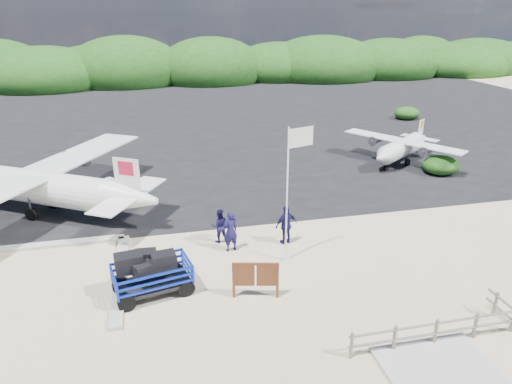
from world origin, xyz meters
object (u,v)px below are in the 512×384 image
Objects in this scene: flagpole at (285,260)px; aircraft_large at (325,136)px; baggage_cart at (154,294)px; crew_b at (219,226)px; crew_a at (230,231)px; crew_c at (286,225)px; signboard at (256,297)px; aircraft_small at (41,127)px.

flagpole is 21.35m from aircraft_large.
crew_b is at bearing 37.17° from baggage_cart.
crew_b is at bearing -87.07° from crew_a.
crew_c reaches higher than baggage_cart.
crew_c reaches higher than crew_b.
crew_b is 20.64m from aircraft_large.
flagpole is at bearing 95.33° from aircraft_large.
signboard is 4.00m from crew_a.
flagpole is at bearing 84.94° from aircraft_small.
crew_b is at bearing 111.13° from signboard.
aircraft_large is (11.73, 16.96, -0.84)m from crew_b.
crew_a is 29.93m from aircraft_small.
crew_c is at bearing 163.40° from crew_a.
crew_c reaches higher than signboard.
crew_b is 0.23× the size of aircraft_small.
crew_a is 0.27× the size of aircraft_small.
crew_a is 1.03m from crew_b.
crew_a is 1.02× the size of crew_c.
signboard is (3.87, -1.08, 0.00)m from baggage_cart.
crew_b is 3.18m from crew_c.
crew_c is (6.24, 2.89, 0.97)m from baggage_cart.
crew_c is 31.14m from aircraft_small.
signboard is at bearing 98.23° from crew_b.
flagpole is (5.78, 1.40, 0.00)m from baggage_cart.
flagpole reaches higher than crew_b.
aircraft_large is at bearing 126.23° from aircraft_small.
crew_b reaches higher than baggage_cart.
aircraft_large is at bearing 76.05° from signboard.
flagpole reaches higher than crew_a.
signboard is 4.72m from crew_c.
crew_b is at bearing -30.38° from crew_c.
signboard is at bearing -28.00° from baggage_cart.
aircraft_large is at bearing 64.70° from flagpole.
crew_b is at bearing 138.13° from flagpole.
signboard is at bearing -127.73° from flagpole.
aircraft_large reaches higher than crew_a.
aircraft_large reaches higher than crew_b.
crew_c is at bearing 12.40° from baggage_cart.
aircraft_small is at bearing -82.03° from crew_a.
aircraft_small is (-9.89, 29.52, 0.00)m from baggage_cart.
aircraft_large is at bearing -141.11° from crew_a.
crew_b is (-0.69, 4.81, 0.84)m from signboard.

